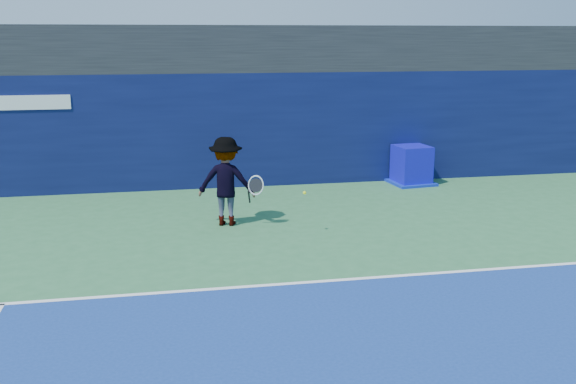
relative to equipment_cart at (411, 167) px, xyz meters
name	(u,v)px	position (x,y,z in m)	size (l,w,h in m)	color
ground	(385,373)	(-4.05, -9.56, -0.48)	(80.00, 80.00, 0.00)	#306C3E
baseline	(325,281)	(-4.05, -6.56, -0.47)	(24.00, 0.10, 0.01)	white
stadium_band	(253,48)	(-4.05, 1.94, 3.12)	(36.00, 3.00, 1.20)	black
back_wall_assembly	(259,128)	(-4.05, 0.94, 1.02)	(36.00, 1.03, 3.00)	#0B113C
equipment_cart	(411,167)	(0.00, 0.00, 0.00)	(1.22, 1.22, 1.04)	#0F0CAC
tennis_player	(226,181)	(-5.31, -2.95, 0.47)	(1.44, 1.00, 1.89)	white
tennis_ball	(305,193)	(-3.84, -3.99, 0.40)	(0.07, 0.07, 0.07)	#CFE018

